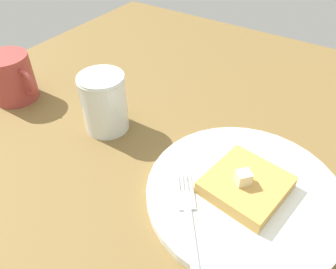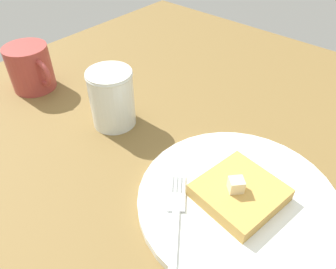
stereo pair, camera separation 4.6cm
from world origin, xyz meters
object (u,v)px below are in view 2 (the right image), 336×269
coffee_mug (31,68)px  syrup_jar (112,99)px  plate (238,200)px  fork (175,218)px

coffee_mug → syrup_jar: bearing=7.9°
plate → coffee_mug: (-44.64, -1.63, 3.50)cm
syrup_jar → plate: bearing=-2.6°
plate → fork: 8.80cm
plate → syrup_jar: bearing=177.4°
fork → syrup_jar: bearing=156.9°
fork → coffee_mug: (-40.68, 6.20, 2.77)cm
fork → coffee_mug: bearing=171.3°
plate → syrup_jar: syrup_jar is taller
plate → fork: fork is taller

